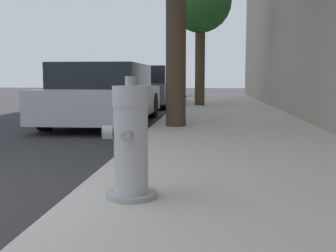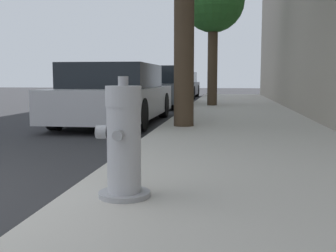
% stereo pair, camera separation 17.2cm
% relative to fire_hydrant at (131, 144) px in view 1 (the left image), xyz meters
% --- Properties ---
extents(sidewalk_slab, '(2.88, 40.00, 0.13)m').
position_rel_fire_hydrant_xyz_m(sidewalk_slab, '(0.98, -0.33, -0.45)').
color(sidewalk_slab, '#B7B2A8').
rests_on(sidewalk_slab, ground_plane).
extents(fire_hydrant, '(0.38, 0.37, 0.85)m').
position_rel_fire_hydrant_xyz_m(fire_hydrant, '(0.00, 0.00, 0.00)').
color(fire_hydrant, '#97979C').
rests_on(fire_hydrant, sidewalk_slab).
extents(parked_car_near, '(1.83, 4.52, 1.26)m').
position_rel_fire_hydrant_xyz_m(parked_car_near, '(-1.66, 5.98, 0.10)').
color(parked_car_near, '#B7B7BC').
rests_on(parked_car_near, ground_plane).
extents(parked_car_mid, '(1.73, 4.29, 1.36)m').
position_rel_fire_hydrant_xyz_m(parked_car_mid, '(-1.60, 11.42, 0.15)').
color(parked_car_mid, '#4C5156').
rests_on(parked_car_mid, ground_plane).
extents(parked_car_far, '(1.75, 4.58, 1.28)m').
position_rel_fire_hydrant_xyz_m(parked_car_far, '(-1.65, 17.95, 0.11)').
color(parked_car_far, black).
rests_on(parked_car_far, ground_plane).
extents(street_tree_far, '(1.90, 1.90, 4.13)m').
position_rel_fire_hydrant_xyz_m(street_tree_far, '(0.25, 10.36, 2.73)').
color(street_tree_far, '#423323').
rests_on(street_tree_far, sidewalk_slab).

